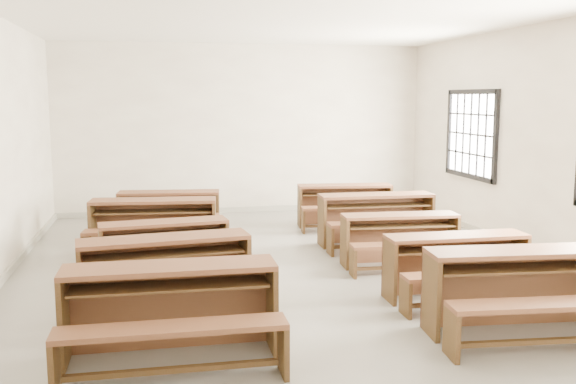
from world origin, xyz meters
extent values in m
plane|color=slate|center=(0.00, 0.00, 0.00)|extent=(8.50, 8.50, 0.00)
cube|color=white|center=(0.00, 0.00, 3.18)|extent=(7.00, 8.50, 0.05)
cube|color=silver|center=(0.00, 4.22, 1.60)|extent=(7.00, 0.05, 3.20)
cube|color=silver|center=(0.00, -4.22, 1.60)|extent=(7.00, 0.05, 3.20)
cube|color=silver|center=(3.48, 0.00, 1.60)|extent=(0.05, 8.50, 3.20)
cube|color=#99978B|center=(0.00, 4.23, 0.05)|extent=(7.00, 0.04, 0.10)
cube|color=#99978B|center=(-3.48, 0.00, 0.05)|extent=(0.04, 8.50, 0.10)
cube|color=#99978B|center=(3.48, 0.00, 0.05)|extent=(0.04, 8.50, 0.10)
cube|color=white|center=(3.47, 1.80, 1.60)|extent=(0.02, 1.50, 1.30)
cube|color=black|center=(3.45, 1.80, 2.29)|extent=(0.06, 1.62, 0.08)
cube|color=black|center=(3.45, 1.80, 0.91)|extent=(0.06, 1.62, 0.08)
cube|color=black|center=(3.45, 1.01, 1.60)|extent=(0.06, 0.08, 1.46)
cube|color=black|center=(3.45, 2.59, 1.60)|extent=(0.06, 0.08, 1.46)
cube|color=brown|center=(-1.56, -2.61, 0.78)|extent=(1.79, 0.46, 0.04)
cube|color=brown|center=(-1.55, -2.41, 0.38)|extent=(1.79, 0.06, 0.76)
cube|color=#473118|center=(-2.43, -2.61, 0.38)|extent=(0.05, 0.45, 0.76)
cube|color=#473118|center=(-0.69, -2.62, 0.38)|extent=(0.05, 0.45, 0.76)
cube|color=#473118|center=(-1.56, -2.64, 0.63)|extent=(1.66, 0.35, 0.02)
cube|color=brown|center=(-1.56, -3.16, 0.45)|extent=(1.79, 0.33, 0.04)
cube|color=#473118|center=(-2.43, -3.15, 0.21)|extent=(0.05, 0.31, 0.42)
cube|color=#473118|center=(-0.69, -3.17, 0.21)|extent=(0.05, 0.31, 0.42)
cube|color=#473118|center=(-1.56, -3.16, 0.11)|extent=(1.65, 0.07, 0.04)
cube|color=brown|center=(-1.59, -1.39, 0.76)|extent=(1.78, 0.64, 0.04)
cube|color=brown|center=(-1.61, -1.20, 0.37)|extent=(1.73, 0.25, 0.74)
cube|color=#473118|center=(-2.43, -1.49, 0.37)|extent=(0.10, 0.44, 0.74)
cube|color=#473118|center=(-0.74, -1.29, 0.37)|extent=(0.10, 0.44, 0.74)
cube|color=#473118|center=(-1.58, -1.41, 0.61)|extent=(1.64, 0.52, 0.02)
cube|color=brown|center=(-1.52, -1.92, 0.43)|extent=(1.76, 0.51, 0.04)
cube|color=#473118|center=(-2.36, -2.02, 0.21)|extent=(0.08, 0.31, 0.41)
cube|color=#473118|center=(-0.68, -1.82, 0.21)|extent=(0.08, 0.31, 0.41)
cube|color=#473118|center=(-1.52, -1.92, 0.11)|extent=(1.60, 0.25, 0.04)
cube|color=brown|center=(-1.57, -0.09, 0.68)|extent=(1.59, 0.57, 0.04)
cube|color=brown|center=(-1.59, 0.08, 0.33)|extent=(1.54, 0.23, 0.66)
cube|color=#473118|center=(-2.32, -0.18, 0.33)|extent=(0.09, 0.39, 0.66)
cube|color=#473118|center=(-0.82, 0.00, 0.33)|extent=(0.09, 0.39, 0.66)
cube|color=#473118|center=(-1.57, -0.11, 0.54)|extent=(1.46, 0.46, 0.02)
cube|color=brown|center=(-1.52, -0.56, 0.39)|extent=(1.57, 0.46, 0.04)
cube|color=#473118|center=(-2.27, -0.65, 0.18)|extent=(0.07, 0.27, 0.37)
cube|color=#473118|center=(-0.76, -0.47, 0.18)|extent=(0.07, 0.27, 0.37)
cube|color=#473118|center=(-1.52, -0.56, 0.10)|extent=(1.43, 0.22, 0.04)
cube|color=brown|center=(-1.70, 1.15, 0.76)|extent=(1.78, 0.61, 0.04)
cube|color=brown|center=(-1.68, 1.34, 0.37)|extent=(1.74, 0.22, 0.74)
cube|color=#473118|center=(-2.54, 1.23, 0.37)|extent=(0.09, 0.44, 0.74)
cube|color=#473118|center=(-0.86, 1.06, 0.37)|extent=(0.09, 0.44, 0.74)
cube|color=#473118|center=(-1.70, 1.12, 0.61)|extent=(1.64, 0.49, 0.02)
cube|color=brown|center=(-1.75, 0.62, 0.44)|extent=(1.76, 0.48, 0.04)
cube|color=#473118|center=(-2.60, 0.70, 0.21)|extent=(0.07, 0.31, 0.41)
cube|color=#473118|center=(-0.91, 0.53, 0.21)|extent=(0.07, 0.31, 0.41)
cube|color=#473118|center=(-1.75, 0.62, 0.11)|extent=(1.61, 0.22, 0.04)
cube|color=brown|center=(-1.46, 2.34, 0.70)|extent=(1.63, 0.57, 0.04)
cube|color=brown|center=(-1.44, 2.52, 0.34)|extent=(1.59, 0.21, 0.68)
cube|color=#473118|center=(-2.23, 2.42, 0.34)|extent=(0.08, 0.40, 0.68)
cube|color=#473118|center=(-0.69, 2.26, 0.34)|extent=(0.08, 0.40, 0.68)
cube|color=#473118|center=(-1.46, 2.32, 0.56)|extent=(1.50, 0.45, 0.02)
cube|color=brown|center=(-1.51, 1.85, 0.40)|extent=(1.61, 0.45, 0.04)
cube|color=#473118|center=(-2.29, 1.94, 0.19)|extent=(0.07, 0.28, 0.38)
cube|color=#473118|center=(-0.74, 1.77, 0.19)|extent=(0.07, 0.28, 0.38)
cube|color=#473118|center=(-1.51, 1.85, 0.10)|extent=(1.47, 0.21, 0.04)
cube|color=brown|center=(1.68, -2.67, 0.77)|extent=(1.80, 0.59, 0.04)
cube|color=brown|center=(1.69, -2.48, 0.38)|extent=(1.76, 0.20, 0.75)
cube|color=#473118|center=(0.82, -2.60, 0.38)|extent=(0.08, 0.44, 0.75)
cube|color=#473118|center=(1.67, -2.70, 0.62)|extent=(1.66, 0.47, 0.02)
cube|color=brown|center=(1.63, -3.21, 0.44)|extent=(1.79, 0.46, 0.04)
cube|color=#473118|center=(0.77, -3.14, 0.21)|extent=(0.07, 0.31, 0.42)
cube|color=#473118|center=(1.63, -3.21, 0.11)|extent=(1.63, 0.20, 0.04)
cube|color=brown|center=(1.57, -1.58, 0.69)|extent=(1.58, 0.41, 0.04)
cube|color=brown|center=(1.57, -1.40, 0.34)|extent=(1.58, 0.06, 0.67)
cube|color=#473118|center=(0.80, -1.57, 0.34)|extent=(0.04, 0.39, 0.67)
cube|color=#473118|center=(2.34, -1.59, 0.34)|extent=(0.04, 0.39, 0.67)
cube|color=#473118|center=(1.57, -1.60, 0.55)|extent=(1.46, 0.31, 0.02)
cube|color=brown|center=(1.56, -2.06, 0.39)|extent=(1.58, 0.29, 0.04)
cube|color=#473118|center=(0.79, -2.05, 0.19)|extent=(0.04, 0.28, 0.37)
cube|color=#473118|center=(2.33, -2.07, 0.19)|extent=(0.04, 0.28, 0.37)
cube|color=#473118|center=(1.56, -2.06, 0.10)|extent=(1.46, 0.06, 0.04)
cube|color=brown|center=(1.47, -0.15, 0.67)|extent=(1.54, 0.47, 0.04)
cube|color=brown|center=(1.48, 0.02, 0.32)|extent=(1.52, 0.13, 0.65)
cube|color=#473118|center=(0.73, -0.10, 0.32)|extent=(0.06, 0.38, 0.65)
cube|color=#473118|center=(2.21, -0.19, 0.32)|extent=(0.06, 0.38, 0.65)
cube|color=#473118|center=(1.47, -0.17, 0.53)|extent=(1.42, 0.37, 0.02)
cube|color=brown|center=(1.45, -0.61, 0.38)|extent=(1.54, 0.36, 0.04)
cube|color=#473118|center=(0.70, -0.57, 0.18)|extent=(0.05, 0.27, 0.36)
cube|color=#473118|center=(2.19, -0.66, 0.18)|extent=(0.05, 0.27, 0.36)
cube|color=#473118|center=(1.45, -0.61, 0.10)|extent=(1.41, 0.13, 0.04)
cube|color=brown|center=(1.57, 1.07, 0.75)|extent=(1.72, 0.47, 0.04)
cube|color=brown|center=(1.58, 1.26, 0.36)|extent=(1.71, 0.09, 0.73)
cube|color=#473118|center=(0.74, 1.09, 0.36)|extent=(0.05, 0.43, 0.73)
cube|color=#473118|center=(2.40, 1.05, 0.36)|extent=(0.05, 0.43, 0.73)
cube|color=#473118|center=(1.57, 1.05, 0.60)|extent=(1.59, 0.36, 0.02)
cube|color=brown|center=(1.56, 0.55, 0.43)|extent=(1.72, 0.35, 0.04)
cube|color=#473118|center=(0.73, 0.57, 0.20)|extent=(0.05, 0.30, 0.41)
cube|color=#473118|center=(2.39, 0.53, 0.20)|extent=(0.05, 0.30, 0.41)
cube|color=#473118|center=(1.56, 0.55, 0.11)|extent=(1.58, 0.10, 0.04)
cube|color=brown|center=(1.52, 2.52, 0.70)|extent=(1.63, 0.57, 0.04)
cube|color=brown|center=(1.54, 2.70, 0.34)|extent=(1.59, 0.21, 0.68)
cube|color=#473118|center=(0.74, 2.61, 0.34)|extent=(0.08, 0.40, 0.68)
cube|color=#473118|center=(2.29, 2.44, 0.34)|extent=(0.08, 0.40, 0.68)
cube|color=#473118|center=(1.51, 2.50, 0.56)|extent=(1.50, 0.45, 0.02)
cube|color=brown|center=(1.46, 2.04, 0.40)|extent=(1.62, 0.45, 0.04)
cube|color=#473118|center=(0.69, 2.12, 0.19)|extent=(0.07, 0.28, 0.38)
cube|color=#473118|center=(2.24, 1.96, 0.19)|extent=(0.07, 0.28, 0.38)
cube|color=#473118|center=(1.46, 2.04, 0.10)|extent=(1.47, 0.21, 0.04)
camera|label=1|loc=(-1.64, -7.95, 2.20)|focal=40.00mm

